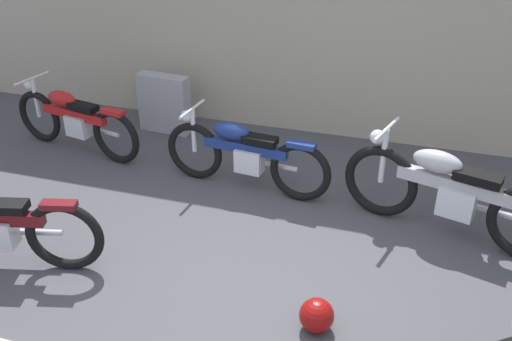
{
  "coord_description": "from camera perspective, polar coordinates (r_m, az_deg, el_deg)",
  "views": [
    {
      "loc": [
        1.16,
        -3.54,
        3.26
      ],
      "look_at": [
        -0.29,
        1.12,
        0.55
      ],
      "focal_mm": 39.71,
      "sensor_mm": 36.0,
      "label": 1
    }
  ],
  "objects": [
    {
      "name": "ground_plane",
      "position": [
        4.95,
        -0.71,
        -12.17
      ],
      "size": [
        40.0,
        40.0,
        0.0
      ],
      "primitive_type": "plane",
      "color": "#47474C"
    },
    {
      "name": "motorcycle_red",
      "position": [
        7.35,
        -17.82,
        4.86
      ],
      "size": [
        1.92,
        0.62,
        0.87
      ],
      "rotation": [
        0.0,
        0.0,
        2.95
      ],
      "color": "black",
      "rests_on": "ground_plane"
    },
    {
      "name": "stone_marker",
      "position": [
        7.66,
        -9.22,
        6.67
      ],
      "size": [
        0.72,
        0.26,
        0.78
      ],
      "primitive_type": "cube",
      "rotation": [
        0.0,
        0.0,
        -0.09
      ],
      "color": "#9E9EA3",
      "rests_on": "ground_plane"
    },
    {
      "name": "motorcycle_silver",
      "position": [
        5.67,
        19.03,
        -2.16
      ],
      "size": [
        2.14,
        0.83,
        0.99
      ],
      "rotation": [
        0.0,
        0.0,
        2.87
      ],
      "color": "black",
      "rests_on": "ground_plane"
    },
    {
      "name": "helmet",
      "position": [
        4.57,
        6.13,
        -14.31
      ],
      "size": [
        0.28,
        0.28,
        0.28
      ],
      "primitive_type": "sphere",
      "color": "maroon",
      "rests_on": "ground_plane"
    },
    {
      "name": "motorcycle_blue",
      "position": [
        6.17,
        -1.19,
        1.63
      ],
      "size": [
        1.94,
        0.54,
        0.87
      ],
      "rotation": [
        0.0,
        0.0,
        3.05
      ],
      "color": "black",
      "rests_on": "ground_plane"
    }
  ]
}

